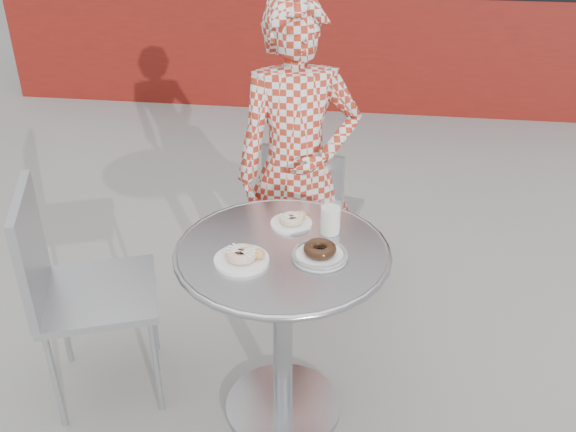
# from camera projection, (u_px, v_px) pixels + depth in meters

# --- Properties ---
(ground) EXTENTS (60.00, 60.00, 0.00)m
(ground) POSITION_uv_depth(u_px,v_px,m) (278.00, 409.00, 2.69)
(ground) COLOR gray
(ground) RESTS_ON ground
(bistro_table) EXTENTS (0.79, 0.79, 0.80)m
(bistro_table) POSITION_uv_depth(u_px,v_px,m) (283.00, 293.00, 2.40)
(bistro_table) COLOR #B9B9BE
(bistro_table) RESTS_ON ground
(chair_far) EXTENTS (0.49, 0.50, 0.85)m
(chair_far) POSITION_uv_depth(u_px,v_px,m) (314.00, 241.00, 3.36)
(chair_far) COLOR #ABADB3
(chair_far) RESTS_ON ground
(chair_left) EXTENTS (0.59, 0.59, 0.96)m
(chair_left) POSITION_uv_depth(u_px,v_px,m) (102.00, 332.00, 2.67)
(chair_left) COLOR #ABADB3
(chair_left) RESTS_ON ground
(seated_person) EXTENTS (0.64, 0.50, 1.55)m
(seated_person) POSITION_uv_depth(u_px,v_px,m) (297.00, 170.00, 2.91)
(seated_person) COLOR #AA2C1A
(seated_person) RESTS_ON ground
(plate_far) EXTENTS (0.16, 0.16, 0.04)m
(plate_far) POSITION_uv_depth(u_px,v_px,m) (292.00, 221.00, 2.45)
(plate_far) COLOR white
(plate_far) RESTS_ON bistro_table
(plate_near) EXTENTS (0.19, 0.19, 0.05)m
(plate_near) POSITION_uv_depth(u_px,v_px,m) (242.00, 257.00, 2.22)
(plate_near) COLOR white
(plate_near) RESTS_ON bistro_table
(plate_checker) EXTENTS (0.20, 0.20, 0.05)m
(plate_checker) POSITION_uv_depth(u_px,v_px,m) (320.00, 253.00, 2.25)
(plate_checker) COLOR white
(plate_checker) RESTS_ON bistro_table
(milk_cup) EXTENTS (0.08, 0.08, 0.13)m
(milk_cup) POSITION_uv_depth(u_px,v_px,m) (330.00, 219.00, 2.37)
(milk_cup) COLOR white
(milk_cup) RESTS_ON bistro_table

